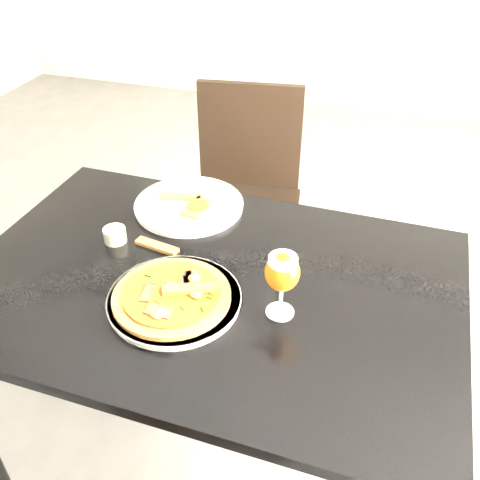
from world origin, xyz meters
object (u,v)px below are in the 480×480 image
(chair_far, at_px, (245,196))
(beer_glass, at_px, (282,273))
(pizza, at_px, (172,295))
(dining_table, at_px, (210,306))

(chair_far, distance_m, beer_glass, 0.98)
(pizza, height_order, beer_glass, beer_glass)
(dining_table, bearing_deg, chair_far, 101.67)
(beer_glass, bearing_deg, dining_table, 161.58)
(dining_table, relative_size, chair_far, 1.34)
(dining_table, xyz_separation_m, chair_far, (-0.14, 0.79, -0.16))
(pizza, bearing_deg, chair_far, 96.13)
(dining_table, relative_size, pizza, 4.51)
(chair_far, xyz_separation_m, pizza, (0.10, -0.89, 0.28))
(pizza, relative_size, beer_glass, 1.68)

